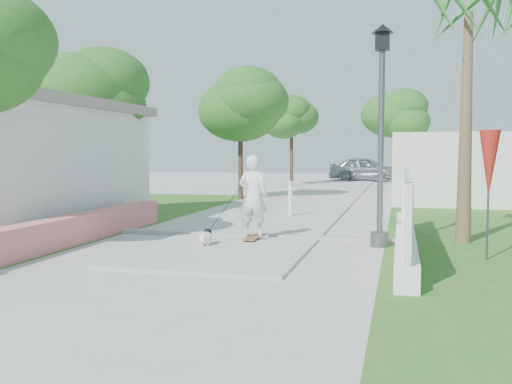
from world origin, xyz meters
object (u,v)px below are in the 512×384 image
(bollard, at_px, (290,198))
(patio_umbrella, at_px, (489,165))
(skateboarder, at_px, (241,201))
(dog, at_px, (206,237))
(street_lamp, at_px, (381,126))
(parked_car, at_px, (366,169))

(bollard, relative_size, patio_umbrella, 0.47)
(skateboarder, bearing_deg, dog, 62.86)
(patio_umbrella, height_order, skateboarder, patio_umbrella)
(street_lamp, bearing_deg, dog, -163.38)
(skateboarder, height_order, parked_car, skateboarder)
(patio_umbrella, xyz_separation_m, dog, (-5.26, -0.00, -1.48))
(patio_umbrella, distance_m, dog, 5.46)
(dog, xyz_separation_m, parked_car, (1.52, 27.47, 0.61))
(dog, bearing_deg, parked_car, 78.43)
(street_lamp, distance_m, dog, 4.15)
(patio_umbrella, relative_size, dog, 4.11)
(street_lamp, height_order, bollard, street_lamp)
(parked_car, bearing_deg, patio_umbrella, -171.66)
(bollard, relative_size, dog, 1.95)
(dog, height_order, parked_car, parked_car)
(street_lamp, height_order, dog, street_lamp)
(bollard, bearing_deg, street_lamp, -59.04)
(bollard, distance_m, patio_umbrella, 7.25)
(street_lamp, height_order, parked_car, street_lamp)
(bollard, xyz_separation_m, parked_car, (0.86, 21.97, 0.23))
(bollard, height_order, dog, bollard)
(patio_umbrella, xyz_separation_m, parked_car, (-3.74, 27.47, -0.87))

